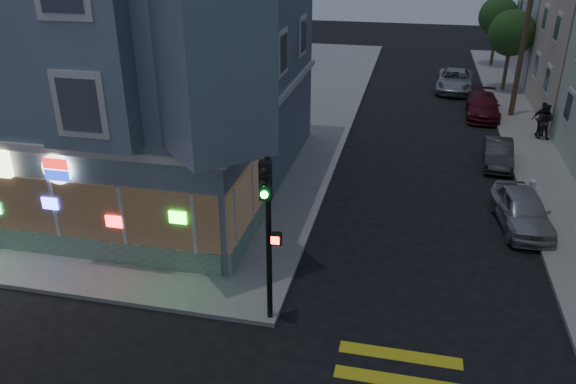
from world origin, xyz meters
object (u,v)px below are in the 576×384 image
(pedestrian_a, at_px, (544,121))
(parked_car_b, at_px, (498,153))
(fire_hydrant, at_px, (532,188))
(parked_car_a, at_px, (522,210))
(traffic_signal, at_px, (268,216))
(parked_car_c, at_px, (483,106))
(utility_pole, at_px, (525,35))
(street_tree_near, at_px, (512,33))
(parked_car_d, at_px, (455,81))
(pedestrian_b, at_px, (542,119))
(street_tree_far, at_px, (498,16))

(pedestrian_a, xyz_separation_m, parked_car_b, (-2.62, -4.01, -0.49))
(fire_hydrant, bearing_deg, parked_car_a, -107.06)
(traffic_signal, bearing_deg, fire_hydrant, 42.35)
(parked_car_c, distance_m, fire_hydrant, 11.56)
(traffic_signal, relative_size, fire_hydrant, 5.82)
(utility_pole, distance_m, parked_car_a, 14.85)
(street_tree_near, bearing_deg, pedestrian_a, -85.42)
(street_tree_near, height_order, parked_car_d, street_tree_near)
(utility_pole, relative_size, traffic_signal, 1.85)
(pedestrian_a, xyz_separation_m, parked_car_d, (-4.06, 9.51, -0.37))
(parked_car_d, xyz_separation_m, traffic_signal, (-6.12, -27.35, 2.74))
(pedestrian_b, distance_m, parked_car_a, 10.87)
(pedestrian_a, relative_size, pedestrian_b, 1.01)
(street_tree_near, distance_m, pedestrian_b, 10.06)
(traffic_signal, xyz_separation_m, fire_hydrant, (8.48, 10.02, -2.86))
(utility_pole, bearing_deg, parked_car_d, 118.93)
(parked_car_a, xyz_separation_m, parked_car_b, (-0.19, 6.21, -0.12))
(parked_car_c, bearing_deg, street_tree_near, 75.69)
(parked_car_b, bearing_deg, parked_car_c, 93.87)
(parked_car_c, bearing_deg, pedestrian_b, -48.89)
(parked_car_a, distance_m, traffic_signal, 11.21)
(parked_car_a, xyz_separation_m, parked_car_d, (-1.62, 19.73, 0.00))
(pedestrian_b, bearing_deg, street_tree_far, -91.66)
(traffic_signal, height_order, fire_hydrant, traffic_signal)
(street_tree_near, distance_m, parked_car_d, 4.61)
(parked_car_c, relative_size, traffic_signal, 0.93)
(parked_car_c, bearing_deg, street_tree_far, 84.82)
(street_tree_near, distance_m, pedestrian_a, 10.41)
(pedestrian_a, bearing_deg, parked_car_d, -50.81)
(street_tree_near, bearing_deg, fire_hydrant, -92.89)
(utility_pole, xyz_separation_m, parked_car_a, (-1.44, -14.20, -4.09))
(street_tree_near, height_order, parked_car_b, street_tree_near)
(pedestrian_b, xyz_separation_m, parked_car_a, (-2.44, -10.59, -0.36))
(street_tree_far, height_order, fire_hydrant, street_tree_far)
(parked_car_d, xyz_separation_m, fire_hydrant, (2.36, -17.33, -0.12))
(street_tree_near, height_order, traffic_signal, street_tree_near)
(pedestrian_b, xyz_separation_m, traffic_signal, (-10.18, -18.21, 2.38))
(parked_car_a, bearing_deg, parked_car_c, 84.45)
(parked_car_b, xyz_separation_m, parked_car_d, (-1.43, 13.52, 0.12))
(street_tree_far, distance_m, pedestrian_b, 17.86)
(parked_car_a, height_order, parked_car_c, parked_car_a)
(parked_car_c, xyz_separation_m, fire_hydrant, (0.97, -11.52, -0.07))
(pedestrian_b, bearing_deg, pedestrian_a, 85.74)
(parked_car_b, distance_m, traffic_signal, 16.02)
(pedestrian_a, bearing_deg, traffic_signal, 76.39)
(parked_car_c, bearing_deg, parked_car_b, -87.33)
(street_tree_far, bearing_deg, parked_car_d, -111.04)
(street_tree_far, xyz_separation_m, pedestrian_b, (0.80, -17.61, -2.87))
(utility_pole, distance_m, street_tree_near, 6.06)
(street_tree_near, relative_size, parked_car_a, 1.28)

